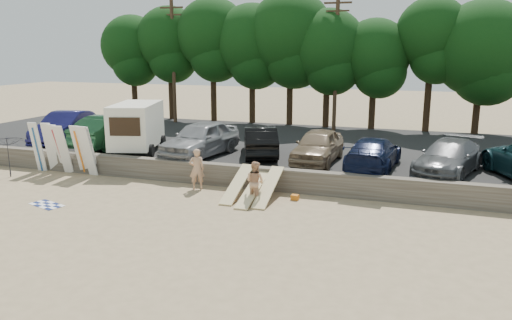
{
  "coord_description": "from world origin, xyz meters",
  "views": [
    {
      "loc": [
        7.77,
        -17.41,
        6.15
      ],
      "look_at": [
        0.84,
        3.0,
        1.3
      ],
      "focal_mm": 35.0,
      "sensor_mm": 36.0,
      "label": 1
    }
  ],
  "objects_px": {
    "box_trailer": "(136,125)",
    "beachgoer_a": "(197,169)",
    "beach_umbrella": "(8,156)",
    "car_4": "(318,146)",
    "car_6": "(449,158)",
    "car_3": "(260,141)",
    "car_1": "(111,131)",
    "cooler": "(262,190)",
    "car_5": "(373,153)",
    "car_2": "(200,139)",
    "car_0": "(66,127)",
    "beachgoer_b": "(255,182)"
  },
  "relations": [
    {
      "from": "car_6",
      "to": "cooler",
      "type": "bearing_deg",
      "value": -139.3
    },
    {
      "from": "car_4",
      "to": "car_6",
      "type": "xyz_separation_m",
      "value": [
        5.95,
        -0.49,
        -0.06
      ]
    },
    {
      "from": "car_4",
      "to": "cooler",
      "type": "height_order",
      "value": "car_4"
    },
    {
      "from": "car_0",
      "to": "car_1",
      "type": "bearing_deg",
      "value": -13.78
    },
    {
      "from": "box_trailer",
      "to": "beach_umbrella",
      "type": "distance_m",
      "value": 6.37
    },
    {
      "from": "beach_umbrella",
      "to": "car_4",
      "type": "bearing_deg",
      "value": 19.46
    },
    {
      "from": "car_6",
      "to": "beach_umbrella",
      "type": "bearing_deg",
      "value": -150.13
    },
    {
      "from": "car_5",
      "to": "car_2",
      "type": "bearing_deg",
      "value": 5.75
    },
    {
      "from": "car_1",
      "to": "car_5",
      "type": "bearing_deg",
      "value": 179.37
    },
    {
      "from": "box_trailer",
      "to": "car_4",
      "type": "bearing_deg",
      "value": -12.3
    },
    {
      "from": "car_5",
      "to": "beach_umbrella",
      "type": "height_order",
      "value": "car_5"
    },
    {
      "from": "car_6",
      "to": "cooler",
      "type": "distance_m",
      "value": 8.36
    },
    {
      "from": "beachgoer_a",
      "to": "car_0",
      "type": "bearing_deg",
      "value": -50.35
    },
    {
      "from": "car_1",
      "to": "car_4",
      "type": "xyz_separation_m",
      "value": [
        11.9,
        -0.23,
        -0.09
      ]
    },
    {
      "from": "car_4",
      "to": "beach_umbrella",
      "type": "bearing_deg",
      "value": -158.25
    },
    {
      "from": "car_0",
      "to": "car_5",
      "type": "relative_size",
      "value": 1.1
    },
    {
      "from": "car_3",
      "to": "beachgoer_b",
      "type": "xyz_separation_m",
      "value": [
        1.6,
        -5.52,
        -0.61
      ]
    },
    {
      "from": "car_2",
      "to": "car_4",
      "type": "bearing_deg",
      "value": 13.79
    },
    {
      "from": "beachgoer_a",
      "to": "beach_umbrella",
      "type": "height_order",
      "value": "beach_umbrella"
    },
    {
      "from": "car_0",
      "to": "beachgoer_a",
      "type": "bearing_deg",
      "value": -34.34
    },
    {
      "from": "beachgoer_a",
      "to": "cooler",
      "type": "xyz_separation_m",
      "value": [
        2.94,
        0.27,
        -0.76
      ]
    },
    {
      "from": "car_3",
      "to": "car_6",
      "type": "relative_size",
      "value": 0.9
    },
    {
      "from": "box_trailer",
      "to": "beachgoer_a",
      "type": "distance_m",
      "value": 6.22
    },
    {
      "from": "car_0",
      "to": "car_6",
      "type": "distance_m",
      "value": 21.06
    },
    {
      "from": "car_3",
      "to": "beachgoer_a",
      "type": "bearing_deg",
      "value": 50.98
    },
    {
      "from": "car_0",
      "to": "car_6",
      "type": "height_order",
      "value": "car_0"
    },
    {
      "from": "beachgoer_a",
      "to": "car_5",
      "type": "bearing_deg",
      "value": 178.67
    },
    {
      "from": "box_trailer",
      "to": "car_1",
      "type": "relative_size",
      "value": 0.83
    },
    {
      "from": "car_1",
      "to": "car_4",
      "type": "bearing_deg",
      "value": -179.01
    },
    {
      "from": "car_4",
      "to": "beachgoer_b",
      "type": "height_order",
      "value": "car_4"
    },
    {
      "from": "car_1",
      "to": "car_6",
      "type": "height_order",
      "value": "car_1"
    },
    {
      "from": "car_4",
      "to": "car_6",
      "type": "distance_m",
      "value": 5.97
    },
    {
      "from": "box_trailer",
      "to": "car_2",
      "type": "bearing_deg",
      "value": -14.81
    },
    {
      "from": "car_2",
      "to": "car_3",
      "type": "height_order",
      "value": "car_2"
    },
    {
      "from": "beach_umbrella",
      "to": "beachgoer_a",
      "type": "bearing_deg",
      "value": 5.71
    },
    {
      "from": "car_4",
      "to": "beachgoer_a",
      "type": "height_order",
      "value": "car_4"
    },
    {
      "from": "car_3",
      "to": "beachgoer_b",
      "type": "distance_m",
      "value": 5.78
    },
    {
      "from": "car_2",
      "to": "beachgoer_b",
      "type": "xyz_separation_m",
      "value": [
        4.48,
        -4.43,
        -0.75
      ]
    },
    {
      "from": "box_trailer",
      "to": "beachgoer_b",
      "type": "xyz_separation_m",
      "value": [
        8.15,
        -4.33,
        -1.31
      ]
    },
    {
      "from": "car_2",
      "to": "car_6",
      "type": "height_order",
      "value": "car_2"
    },
    {
      "from": "box_trailer",
      "to": "car_4",
      "type": "distance_m",
      "value": 9.71
    },
    {
      "from": "car_1",
      "to": "beach_umbrella",
      "type": "distance_m",
      "value": 5.76
    },
    {
      "from": "car_5",
      "to": "box_trailer",
      "type": "bearing_deg",
      "value": 5.98
    },
    {
      "from": "car_3",
      "to": "cooler",
      "type": "relative_size",
      "value": 12.16
    },
    {
      "from": "car_0",
      "to": "beachgoer_a",
      "type": "distance_m",
      "value": 11.43
    },
    {
      "from": "car_6",
      "to": "beach_umbrella",
      "type": "relative_size",
      "value": 2.26
    },
    {
      "from": "cooler",
      "to": "beach_umbrella",
      "type": "height_order",
      "value": "beach_umbrella"
    },
    {
      "from": "car_0",
      "to": "car_4",
      "type": "relative_size",
      "value": 1.17
    },
    {
      "from": "beachgoer_b",
      "to": "car_6",
      "type": "bearing_deg",
      "value": -128.22
    },
    {
      "from": "car_5",
      "to": "beach_umbrella",
      "type": "xyz_separation_m",
      "value": [
        -16.91,
        -4.56,
        -0.41
      ]
    }
  ]
}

